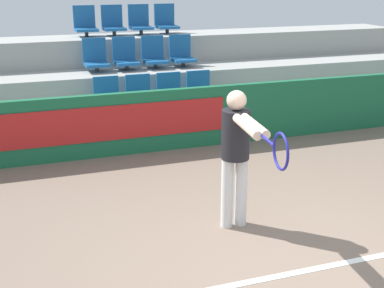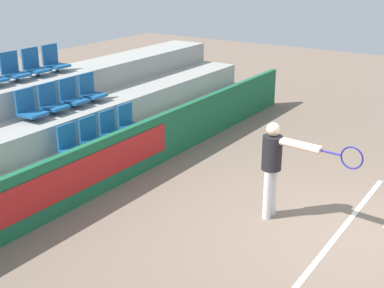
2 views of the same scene
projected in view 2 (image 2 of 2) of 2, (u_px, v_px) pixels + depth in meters
The scene contains 18 objects.
ground_plane at pixel (334, 231), 7.82m from camera, with size 30.00×30.00×0.00m, color #7A6656.
court_baseline at pixel (339, 232), 7.78m from camera, with size 4.48×0.08×0.01m.
barrier_wall at pixel (132, 152), 9.58m from camera, with size 11.85×0.14×0.95m.
bleacher_tier_front at pixel (109, 157), 9.98m from camera, with size 11.45×1.00×0.50m.
bleacher_tier_middle at pixel (70, 135), 10.41m from camera, with size 11.45×1.00×0.99m.
bleacher_tier_back at pixel (33, 115), 10.84m from camera, with size 11.45×1.00×1.49m.
stadium_chair_0 at pixel (71, 144), 9.26m from camera, with size 0.41×0.42×0.56m.
stadium_chair_1 at pixel (92, 136), 9.68m from camera, with size 0.41×0.42×0.56m.
stadium_chair_2 at pixel (112, 128), 10.09m from camera, with size 0.41×0.42×0.56m.
stadium_chair_3 at pixel (129, 121), 10.51m from camera, with size 0.41×0.42×0.56m.
stadium_chair_4 at pixel (29, 108), 9.61m from camera, with size 0.41×0.42×0.56m.
stadium_chair_5 at pixel (51, 102), 10.03m from camera, with size 0.41×0.42×0.56m.
stadium_chair_6 at pixel (72, 96), 10.44m from camera, with size 0.41×0.42×0.56m.
stadium_chair_7 at pixel (90, 90), 10.85m from camera, with size 0.41×0.42×0.56m.
stadium_chair_9 at pixel (13, 70), 10.37m from camera, with size 0.41×0.42×0.56m.
stadium_chair_10 at pixel (34, 65), 10.79m from camera, with size 0.41×0.42×0.56m.
stadium_chair_11 at pixel (54, 61), 11.20m from camera, with size 0.41×0.42×0.56m.
tennis_player at pixel (276, 161), 7.92m from camera, with size 0.32×1.53×1.51m.
Camera 2 is at (-6.94, -2.06, 3.84)m, focal length 50.00 mm.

